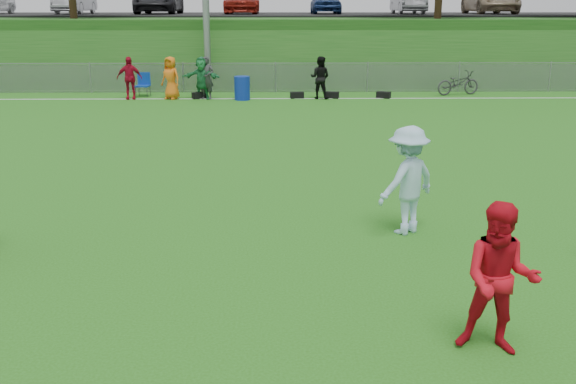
{
  "coord_description": "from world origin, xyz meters",
  "views": [
    {
      "loc": [
        0.05,
        -8.1,
        3.76
      ],
      "look_at": [
        0.2,
        0.5,
        1.21
      ],
      "focal_mm": 40.0,
      "sensor_mm": 36.0,
      "label": 1
    }
  ],
  "objects_px": {
    "player_red_center": "(500,279)",
    "recycling_bin": "(242,88)",
    "bicycle": "(458,83)",
    "player_blue": "(407,180)"
  },
  "relations": [
    {
      "from": "player_red_center",
      "to": "recycling_bin",
      "type": "relative_size",
      "value": 1.85
    },
    {
      "from": "player_red_center",
      "to": "recycling_bin",
      "type": "distance_m",
      "value": 19.82
    },
    {
      "from": "bicycle",
      "to": "recycling_bin",
      "type": "bearing_deg",
      "value": 82.0
    },
    {
      "from": "player_red_center",
      "to": "recycling_bin",
      "type": "bearing_deg",
      "value": 119.14
    },
    {
      "from": "player_red_center",
      "to": "recycling_bin",
      "type": "height_order",
      "value": "player_red_center"
    },
    {
      "from": "player_red_center",
      "to": "player_blue",
      "type": "relative_size",
      "value": 0.95
    },
    {
      "from": "recycling_bin",
      "to": "bicycle",
      "type": "xyz_separation_m",
      "value": [
        9.05,
        1.28,
        0.03
      ]
    },
    {
      "from": "bicycle",
      "to": "player_blue",
      "type": "bearing_deg",
      "value": 145.92
    },
    {
      "from": "player_red_center",
      "to": "bicycle",
      "type": "xyz_separation_m",
      "value": [
        5.24,
        20.72,
        -0.36
      ]
    },
    {
      "from": "player_blue",
      "to": "bicycle",
      "type": "height_order",
      "value": "player_blue"
    }
  ]
}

